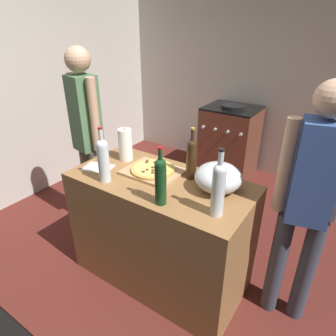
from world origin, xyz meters
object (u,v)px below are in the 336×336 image
Objects in this scene: wine_bottle_amber at (192,157)px; wine_bottle_dark at (161,179)px; mixing_bowl at (218,178)px; person_in_stripes at (87,134)px; wine_bottle_green at (218,187)px; person_in_red at (308,200)px; wine_bottle_clear at (103,158)px; pizza at (153,169)px; stove at (229,142)px; paper_towel_roll at (125,145)px.

wine_bottle_amber is 0.38m from wine_bottle_dark.
mixing_bowl is 0.18× the size of person_in_stripes.
person_in_red reaches higher than wine_bottle_green.
wine_bottle_clear is 0.72m from person_in_stripes.
wine_bottle_dark is 0.23× the size of person_in_red.
pizza is 0.37m from wine_bottle_clear.
person_in_stripes is (-0.62, -1.77, 0.52)m from stove.
paper_towel_roll reaches higher than pizza.
paper_towel_roll is at bearing 177.85° from mixing_bowl.
stove is (-0.45, 1.80, -0.58)m from wine_bottle_amber.
wine_bottle_green is 2.32m from stove.
wine_bottle_dark is 2.30m from stove.
person_in_red is (0.41, 0.36, -0.12)m from wine_bottle_green.
wine_bottle_dark reaches higher than pizza.
wine_bottle_clear reaches higher than mixing_bowl.
person_in_stripes is 1.81m from person_in_red.
wine_bottle_clear is (-0.69, -0.31, 0.08)m from mixing_bowl.
wine_bottle_dark is at bearing -31.39° from paper_towel_roll.
paper_towel_roll is 0.58m from wine_bottle_amber.
person_in_stripes reaches higher than mixing_bowl.
wine_bottle_green is 1.10× the size of wine_bottle_dark.
mixing_bowl is (0.49, 0.04, 0.06)m from pizza.
person_in_stripes is at bearing -109.19° from stove.
person_in_stripes is at bearing -178.95° from person_in_red.
wine_bottle_clear reaches higher than wine_bottle_dark.
person_in_red reaches higher than wine_bottle_dark.
wine_bottle_amber reaches higher than wine_bottle_dark.
wine_bottle_dark is at bearing -149.21° from person_in_red.
mixing_bowl is at bearing 4.59° from pizza.
person_in_stripes is at bearing 178.50° from wine_bottle_amber.
person_in_red is (1.21, 0.43, -0.12)m from wine_bottle_clear.
wine_bottle_dark is (-0.33, -0.08, -0.02)m from wine_bottle_green.
person_in_stripes is at bearing 146.67° from wine_bottle_clear.
stove is at bearing 110.45° from wine_bottle_green.
wine_bottle_dark is (0.27, -0.29, 0.13)m from pizza.
pizza is 0.86× the size of wine_bottle_dark.
wine_bottle_green reaches higher than mixing_bowl.
wine_bottle_clear is at bearing -33.33° from person_in_stripes.
pizza is at bearing 133.33° from wine_bottle_dark.
mixing_bowl is at bearing -70.04° from stove.
wine_bottle_dark is (-0.22, -0.33, 0.07)m from mixing_bowl.
wine_bottle_dark is (0.59, -0.36, 0.04)m from paper_towel_roll.
wine_bottle_dark reaches higher than mixing_bowl.
wine_bottle_dark is 0.22× the size of person_in_stripes.
wine_bottle_dark is at bearing -1.80° from wine_bottle_clear.
person_in_stripes is at bearing 176.47° from mixing_bowl.
wine_bottle_green is (0.60, -0.21, 0.15)m from pizza.
stove is at bearing 85.87° from paper_towel_roll.
wine_bottle_amber reaches higher than pizza.
person_in_red reaches higher than paper_towel_roll.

